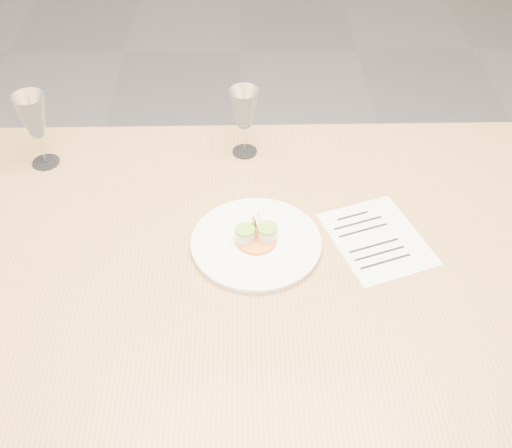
{
  "coord_description": "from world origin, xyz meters",
  "views": [
    {
      "loc": [
        0.02,
        -1.02,
        1.8
      ],
      "look_at": [
        0.04,
        0.04,
        0.8
      ],
      "focal_mm": 45.0,
      "sensor_mm": 36.0,
      "label": 1
    }
  ],
  "objects_px": {
    "recipe_sheet": "(377,239)",
    "wine_glass_1": "(33,117)",
    "dining_table": "(240,271)",
    "wine_glass_2": "(244,110)",
    "dinner_plate": "(256,242)"
  },
  "relations": [
    {
      "from": "wine_glass_1",
      "to": "wine_glass_2",
      "type": "relative_size",
      "value": 1.07
    },
    {
      "from": "dining_table",
      "to": "wine_glass_2",
      "type": "relative_size",
      "value": 12.55
    },
    {
      "from": "dining_table",
      "to": "dinner_plate",
      "type": "xyz_separation_m",
      "value": [
        0.04,
        0.02,
        0.08
      ]
    },
    {
      "from": "dining_table",
      "to": "wine_glass_2",
      "type": "bearing_deg",
      "value": 87.68
    },
    {
      "from": "wine_glass_1",
      "to": "wine_glass_2",
      "type": "bearing_deg",
      "value": 3.95
    },
    {
      "from": "wine_glass_2",
      "to": "dining_table",
      "type": "bearing_deg",
      "value": -92.32
    },
    {
      "from": "dining_table",
      "to": "wine_glass_2",
      "type": "height_order",
      "value": "wine_glass_2"
    },
    {
      "from": "dining_table",
      "to": "wine_glass_1",
      "type": "xyz_separation_m",
      "value": [
        -0.51,
        0.34,
        0.21
      ]
    },
    {
      "from": "dinner_plate",
      "to": "wine_glass_1",
      "type": "bearing_deg",
      "value": 149.76
    },
    {
      "from": "dinner_plate",
      "to": "recipe_sheet",
      "type": "xyz_separation_m",
      "value": [
        0.28,
        0.02,
        -0.01
      ]
    },
    {
      "from": "recipe_sheet",
      "to": "wine_glass_1",
      "type": "bearing_deg",
      "value": 140.47
    },
    {
      "from": "recipe_sheet",
      "to": "wine_glass_1",
      "type": "height_order",
      "value": "wine_glass_1"
    },
    {
      "from": "recipe_sheet",
      "to": "wine_glass_1",
      "type": "distance_m",
      "value": 0.9
    },
    {
      "from": "wine_glass_1",
      "to": "recipe_sheet",
      "type": "bearing_deg",
      "value": -20.12
    },
    {
      "from": "dining_table",
      "to": "wine_glass_1",
      "type": "height_order",
      "value": "wine_glass_1"
    }
  ]
}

